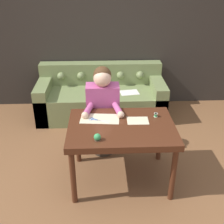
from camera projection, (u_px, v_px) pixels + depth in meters
name	position (u px, v px, depth m)	size (l,w,h in m)	color
ground_plane	(111.00, 181.00, 3.29)	(16.00, 16.00, 0.00)	brown
wall_back	(106.00, 30.00, 4.60)	(8.00, 0.06, 2.60)	#2D2823
dining_table	(121.00, 132.00, 3.05)	(1.15, 0.83, 0.72)	#472314
couch	(101.00, 97.00, 4.67)	(2.04, 0.88, 0.80)	olive
person	(103.00, 111.00, 3.53)	(0.48, 0.55, 1.20)	#33281E
pattern_paper_main	(100.00, 119.00, 3.14)	(0.45, 0.27, 0.00)	beige
pattern_paper_offcut	(138.00, 121.00, 3.10)	(0.24, 0.18, 0.00)	beige
scissors	(96.00, 120.00, 3.11)	(0.24, 0.15, 0.01)	silver
thread_spool	(156.00, 115.00, 3.17)	(0.04, 0.04, 0.05)	#338C4C
pin_cushion	(97.00, 137.00, 2.74)	(0.07, 0.07, 0.07)	#4C3828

